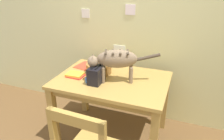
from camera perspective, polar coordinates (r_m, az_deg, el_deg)
wall_rear at (r=2.60m, az=6.33°, el=13.12°), size 4.98×0.11×2.50m
dining_table at (r=2.28m, az=0.00°, el=-4.51°), size 1.16×0.81×0.74m
cat at (r=2.09m, az=0.80°, el=2.69°), size 0.68×0.29×0.34m
saucer_bowl at (r=2.19m, az=-4.92°, el=-2.59°), size 0.18×0.18×0.03m
coffee_mug at (r=2.17m, az=-4.89°, el=-1.25°), size 0.14×0.09×0.08m
magazine at (r=2.54m, az=-6.23°, el=0.92°), size 0.34×0.28×0.01m
book_stack at (r=2.32m, az=-9.80°, el=-1.29°), size 0.19×0.14×0.03m
wicker_basket at (r=2.36m, az=-3.54°, el=0.59°), size 0.28×0.28×0.11m
toaster at (r=2.13m, az=-4.23°, el=-1.27°), size 0.12×0.20×0.18m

